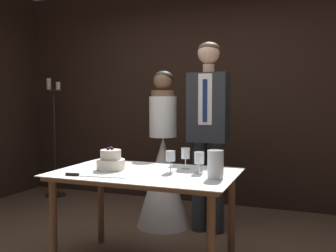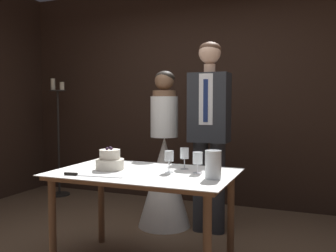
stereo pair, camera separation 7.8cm
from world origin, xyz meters
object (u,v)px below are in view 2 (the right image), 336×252
object	(u,v)px
cake_table	(144,183)
wine_glass_far	(198,159)
wine_glass_near	(169,157)
groom	(209,127)
wine_glass_middle	(184,154)
hurricane_candle	(213,165)
bride	(164,170)
candle_stand	(58,142)
tiered_cake	(110,161)
cake_knife	(82,175)

from	to	relation	value
cake_table	wine_glass_far	xyz separation A→B (m)	(0.40, 0.09, 0.19)
wine_glass_near	wine_glass_far	distance (m)	0.22
wine_glass_near	groom	world-z (taller)	groom
wine_glass_middle	hurricane_candle	bearing A→B (deg)	-41.51
wine_glass_near	wine_glass_far	world-z (taller)	wine_glass_near
bride	candle_stand	distance (m)	1.94
candle_stand	wine_glass_far	bearing A→B (deg)	-31.60
cake_table	bride	xyz separation A→B (m)	(-0.24, 0.97, -0.09)
cake_table	wine_glass_far	size ratio (longest dim) A/B	8.63
tiered_cake	wine_glass_far	bearing A→B (deg)	8.94
tiered_cake	wine_glass_middle	size ratio (longest dim) A/B	1.30
cake_table	cake_knife	xyz separation A→B (m)	(-0.34, -0.32, 0.09)
cake_table	tiered_cake	distance (m)	0.33
tiered_cake	wine_glass_near	world-z (taller)	tiered_cake
wine_glass_middle	groom	bearing A→B (deg)	91.07
wine_glass_near	cake_knife	bearing A→B (deg)	-145.94
wine_glass_middle	candle_stand	distance (m)	2.71
hurricane_candle	wine_glass_middle	bearing A→B (deg)	138.49
cake_knife	wine_glass_far	world-z (taller)	wine_glass_far
tiered_cake	wine_glass_near	size ratio (longest dim) A/B	1.35
tiered_cake	bride	size ratio (longest dim) A/B	0.14
wine_glass_near	groom	size ratio (longest dim) A/B	0.09
bride	candle_stand	bearing A→B (deg)	160.86
cake_knife	wine_glass_near	size ratio (longest dim) A/B	2.73
tiered_cake	wine_glass_near	bearing A→B (deg)	6.80
hurricane_candle	groom	bearing A→B (deg)	107.16
wine_glass_near	hurricane_candle	xyz separation A→B (m)	(0.37, -0.10, -0.02)
cake_table	wine_glass_middle	world-z (taller)	wine_glass_middle
tiered_cake	wine_glass_far	xyz separation A→B (m)	(0.69, 0.11, 0.04)
groom	candle_stand	bearing A→B (deg)	164.58
cake_knife	hurricane_candle	distance (m)	0.94
wine_glass_middle	hurricane_candle	distance (m)	0.41
cake_table	tiered_cake	size ratio (longest dim) A/B	6.20
wine_glass_far	tiered_cake	bearing A→B (deg)	-171.06
tiered_cake	groom	size ratio (longest dim) A/B	0.12
cake_knife	groom	distance (m)	1.44
wine_glass_middle	candle_stand	world-z (taller)	candle_stand
candle_stand	bride	bearing A→B (deg)	-19.14
wine_glass_near	tiered_cake	bearing A→B (deg)	-173.20
cake_table	hurricane_candle	distance (m)	0.59
cake_knife	wine_glass_middle	size ratio (longest dim) A/B	2.62
tiered_cake	wine_glass_near	distance (m)	0.48
wine_glass_near	wine_glass_far	xyz separation A→B (m)	(0.21, 0.05, -0.01)
cake_knife	hurricane_candle	size ratio (longest dim) A/B	2.27
bride	wine_glass_near	bearing A→B (deg)	-65.53
candle_stand	hurricane_candle	bearing A→B (deg)	-32.46
tiered_cake	wine_glass_middle	world-z (taller)	tiered_cake
wine_glass_far	hurricane_candle	size ratio (longest dim) A/B	0.81
bride	candle_stand	xyz separation A→B (m)	(-1.83, 0.64, 0.15)
bride	wine_glass_far	bearing A→B (deg)	-54.30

